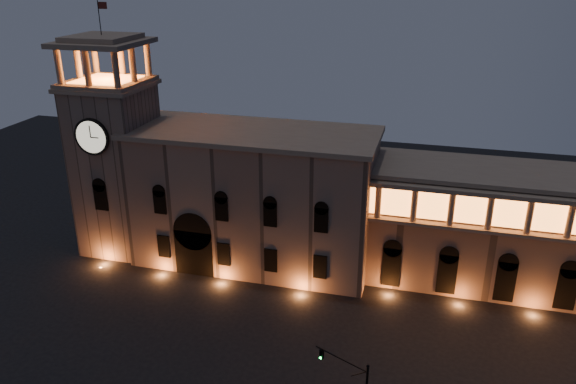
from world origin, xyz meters
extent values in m
plane|color=black|center=(0.00, 0.00, 0.00)|extent=(160.00, 160.00, 0.00)
cube|color=#876A58|center=(-2.00, 22.00, 8.50)|extent=(30.00, 12.00, 17.00)
cube|color=gray|center=(-2.00, 22.00, 17.30)|extent=(30.80, 12.80, 0.60)
cube|color=black|center=(-8.00, 16.60, 3.00)|extent=(5.00, 1.40, 6.00)
cylinder|color=black|center=(-8.00, 16.60, 6.00)|extent=(5.00, 1.40, 5.00)
cube|color=orange|center=(-8.00, 16.40, 2.80)|extent=(4.20, 0.20, 5.00)
cube|color=#876A58|center=(-20.50, 21.00, 11.00)|extent=(9.00, 9.00, 22.00)
cube|color=gray|center=(-20.50, 21.00, 22.25)|extent=(9.80, 9.80, 0.50)
cylinder|color=black|center=(-20.50, 16.32, 17.00)|extent=(4.60, 0.35, 4.60)
cylinder|color=beige|center=(-20.50, 16.18, 17.00)|extent=(4.00, 0.12, 4.00)
cube|color=gray|center=(-20.50, 21.00, 22.75)|extent=(9.40, 9.40, 0.50)
cube|color=orange|center=(-20.50, 21.00, 23.05)|extent=(6.80, 6.80, 0.15)
cylinder|color=gray|center=(-24.30, 17.20, 25.10)|extent=(0.76, 0.76, 4.20)
cylinder|color=gray|center=(-20.50, 17.20, 25.10)|extent=(0.76, 0.76, 4.20)
cylinder|color=gray|center=(-16.70, 17.20, 25.10)|extent=(0.76, 0.76, 4.20)
cylinder|color=gray|center=(-24.30, 24.80, 25.10)|extent=(0.76, 0.76, 4.20)
cylinder|color=gray|center=(-20.50, 24.80, 25.10)|extent=(0.76, 0.76, 4.20)
cylinder|color=gray|center=(-16.70, 24.80, 25.10)|extent=(0.76, 0.76, 4.20)
cylinder|color=gray|center=(-24.30, 21.00, 25.10)|extent=(0.76, 0.76, 4.20)
cylinder|color=gray|center=(-16.70, 21.00, 25.10)|extent=(0.76, 0.76, 4.20)
cube|color=gray|center=(-20.50, 21.00, 27.50)|extent=(9.80, 9.80, 0.60)
cube|color=gray|center=(-20.50, 21.00, 28.10)|extent=(7.50, 7.50, 0.60)
cylinder|color=black|center=(-20.50, 21.00, 30.40)|extent=(0.10, 0.10, 4.00)
plane|color=#571F18|center=(-19.90, 21.00, 31.80)|extent=(1.20, 0.00, 1.20)
cube|color=#826553|center=(32.00, 24.00, 7.00)|extent=(40.00, 10.00, 14.00)
cube|color=gray|center=(32.00, 24.00, 14.25)|extent=(40.60, 10.60, 0.50)
cube|color=gray|center=(32.00, 18.50, 9.30)|extent=(40.00, 1.20, 0.40)
cube|color=gray|center=(32.00, 18.50, 13.60)|extent=(40.00, 1.40, 0.50)
cube|color=orange|center=(32.00, 19.05, 11.50)|extent=(38.00, 0.15, 3.60)
cylinder|color=gray|center=(14.00, 18.50, 11.50)|extent=(0.70, 0.70, 4.00)
cylinder|color=gray|center=(18.00, 18.50, 11.50)|extent=(0.70, 0.70, 4.00)
cylinder|color=gray|center=(22.00, 18.50, 11.50)|extent=(0.70, 0.70, 4.00)
cylinder|color=gray|center=(26.00, 18.50, 11.50)|extent=(0.70, 0.70, 4.00)
cylinder|color=gray|center=(30.00, 18.50, 11.50)|extent=(0.70, 0.70, 4.00)
cylinder|color=gray|center=(34.00, 18.50, 11.50)|extent=(0.70, 0.70, 4.00)
sphere|color=black|center=(16.10, -4.62, 7.20)|extent=(0.28, 0.28, 0.28)
cylinder|color=black|center=(13.80, -3.56, 6.60)|extent=(4.66, 2.24, 0.12)
cube|color=black|center=(12.05, -2.75, 6.09)|extent=(0.40, 0.39, 0.86)
cylinder|color=#0CE53F|center=(11.98, -2.90, 5.80)|extent=(0.20, 0.15, 0.18)
camera|label=1|loc=(19.21, -40.46, 36.31)|focal=35.00mm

